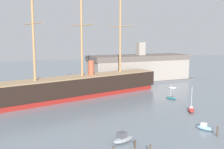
% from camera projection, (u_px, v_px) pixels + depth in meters
% --- Properties ---
extents(tall_ship, '(68.86, 22.38, 33.61)m').
position_uv_depth(tall_ship, '(82.00, 86.00, 87.72)').
color(tall_ship, maroon).
rests_on(tall_ship, ground).
extents(motorboat_foreground_left, '(5.24, 3.42, 2.04)m').
position_uv_depth(motorboat_foreground_left, '(123.00, 139.00, 49.55)').
color(motorboat_foreground_left, gray).
rests_on(motorboat_foreground_left, ground).
extents(motorboat_foreground_right, '(2.79, 3.86, 1.50)m').
position_uv_depth(motorboat_foreground_right, '(205.00, 127.00, 56.33)').
color(motorboat_foreground_right, '#7FB2D6').
rests_on(motorboat_foreground_right, ground).
extents(sailboat_mid_right, '(4.37, 5.03, 6.71)m').
position_uv_depth(sailboat_mid_right, '(191.00, 109.00, 70.52)').
color(sailboat_mid_right, '#B22D28').
rests_on(sailboat_mid_right, ground).
extents(sailboat_alongside_stern, '(2.63, 3.77, 4.77)m').
position_uv_depth(sailboat_alongside_stern, '(171.00, 98.00, 84.59)').
color(sailboat_alongside_stern, '#236670').
rests_on(sailboat_alongside_stern, ground).
extents(sailboat_far_left, '(4.96, 2.35, 6.22)m').
position_uv_depth(sailboat_far_left, '(4.00, 100.00, 81.48)').
color(sailboat_far_left, gold).
rests_on(sailboat_far_left, ground).
extents(dinghy_far_right, '(3.02, 2.71, 0.67)m').
position_uv_depth(dinghy_far_right, '(173.00, 88.00, 101.72)').
color(dinghy_far_right, silver).
rests_on(dinghy_far_right, ground).
extents(mooring_piling_nearest, '(0.34, 0.34, 2.08)m').
position_uv_depth(mooring_piling_nearest, '(217.00, 131.00, 52.47)').
color(mooring_piling_nearest, '#4C3D2D').
rests_on(mooring_piling_nearest, ground).
extents(mooring_piling_left_pair, '(0.33, 0.33, 1.46)m').
position_uv_depth(mooring_piling_left_pair, '(135.00, 144.00, 46.82)').
color(mooring_piling_left_pair, '#423323').
rests_on(mooring_piling_left_pair, ground).
extents(dockside_warehouse_right, '(49.08, 17.14, 17.33)m').
position_uv_depth(dockside_warehouse_right, '(139.00, 68.00, 119.06)').
color(dockside_warehouse_right, '#565659').
rests_on(dockside_warehouse_right, ground).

